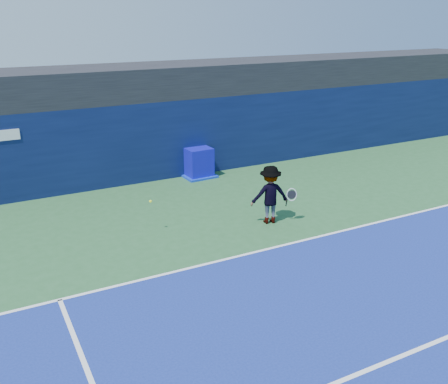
{
  "coord_description": "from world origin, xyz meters",
  "views": [
    {
      "loc": [
        -6.22,
        -7.35,
        6.11
      ],
      "look_at": [
        0.33,
        5.2,
        1.0
      ],
      "focal_mm": 40.0,
      "sensor_mm": 36.0,
      "label": 1
    }
  ],
  "objects": [
    {
      "name": "baseline",
      "position": [
        0.0,
        3.0,
        0.01
      ],
      "size": [
        24.0,
        0.1,
        0.01
      ],
      "primitive_type": "cube",
      "color": "white",
      "rests_on": "ground"
    },
    {
      "name": "back_wall_assembly",
      "position": [
        -0.0,
        10.5,
        1.5
      ],
      "size": [
        36.0,
        1.03,
        3.0
      ],
      "color": "#0B153C",
      "rests_on": "ground"
    },
    {
      "name": "ground",
      "position": [
        0.0,
        0.0,
        0.0
      ],
      "size": [
        80.0,
        80.0,
        0.0
      ],
      "primitive_type": "plane",
      "color": "#285A2F",
      "rests_on": "ground"
    },
    {
      "name": "tennis_player",
      "position": [
        1.58,
        4.59,
        0.9
      ],
      "size": [
        1.4,
        0.93,
        1.81
      ],
      "color": "white",
      "rests_on": "ground"
    },
    {
      "name": "service_line",
      "position": [
        0.0,
        -2.0,
        0.01
      ],
      "size": [
        24.0,
        0.1,
        0.01
      ],
      "primitive_type": "cube",
      "color": "white",
      "rests_on": "ground"
    },
    {
      "name": "tennis_ball",
      "position": [
        -1.89,
        5.53,
        0.98
      ],
      "size": [
        0.08,
        0.08,
        0.08
      ],
      "color": "#F3F51B",
      "rests_on": "ground"
    },
    {
      "name": "stadium_band",
      "position": [
        0.0,
        11.5,
        3.6
      ],
      "size": [
        36.0,
        3.0,
        1.2
      ],
      "primitive_type": "cube",
      "color": "black",
      "rests_on": "back_wall_assembly"
    },
    {
      "name": "equipment_cart",
      "position": [
        1.56,
        9.78,
        0.53
      ],
      "size": [
        1.27,
        1.27,
        1.16
      ],
      "color": "#0E0BA7",
      "rests_on": "ground"
    }
  ]
}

